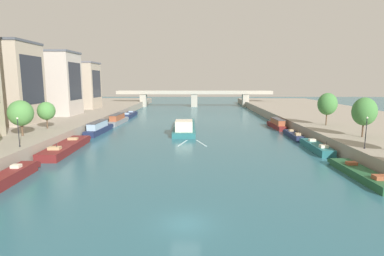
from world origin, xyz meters
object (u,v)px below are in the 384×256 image
(tree_left_past_mid, at_px, (46,111))
(tree_right_far, at_px, (327,104))
(moored_boat_left_lone, at_px, (66,147))
(tree_left_third, at_px, (21,113))
(lamppost_left_bank, at_px, (18,131))
(barge_midriver, at_px, (185,127))
(tree_right_past_mid, at_px, (364,112))
(moored_boat_right_far, at_px, (293,135))
(moored_boat_left_midway, at_px, (129,115))
(moored_boat_left_near, at_px, (118,120))
(moored_boat_left_upstream, at_px, (6,179))
(moored_boat_right_second, at_px, (316,147))
(lamppost_right_bank, at_px, (366,131))
(bridge_far, at_px, (194,96))
(moored_boat_right_upstream, at_px, (277,124))
(moored_boat_right_lone, at_px, (361,174))
(moored_boat_left_end, at_px, (99,128))

(tree_left_past_mid, distance_m, tree_right_far, 58.28)
(moored_boat_left_lone, bearing_deg, tree_left_third, 174.13)
(tree_left_third, xyz_separation_m, lamppost_left_bank, (4.62, -8.78, -1.60))
(barge_midriver, relative_size, moored_boat_left_lone, 1.48)
(moored_boat_left_lone, bearing_deg, tree_right_past_mid, 0.53)
(tree_right_past_mid, bearing_deg, moored_boat_right_far, 121.86)
(moored_boat_left_midway, relative_size, tree_left_past_mid, 2.72)
(moored_boat_right_far, bearing_deg, moored_boat_left_near, 155.15)
(moored_boat_left_upstream, relative_size, moored_boat_right_second, 1.07)
(barge_midriver, bearing_deg, lamppost_right_bank, -48.28)
(moored_boat_left_near, bearing_deg, lamppost_left_bank, -95.48)
(bridge_far, bearing_deg, tree_right_past_mid, -71.49)
(moored_boat_left_lone, relative_size, tree_left_past_mid, 3.16)
(moored_boat_left_near, relative_size, moored_boat_right_upstream, 1.19)
(lamppost_right_bank, bearing_deg, moored_boat_left_near, 138.14)
(lamppost_left_bank, bearing_deg, tree_right_far, 22.47)
(moored_boat_left_lone, distance_m, moored_boat_left_midway, 49.47)
(moored_boat_left_upstream, relative_size, bridge_far, 0.18)
(tree_right_far, bearing_deg, moored_boat_right_second, -118.27)
(moored_boat_left_midway, height_order, tree_right_far, tree_right_far)
(moored_boat_right_far, relative_size, tree_left_third, 1.73)
(moored_boat_left_upstream, xyz_separation_m, moored_boat_right_upstream, (42.68, 42.39, 0.36))
(lamppost_right_bank, distance_m, bridge_far, 99.48)
(lamppost_left_bank, distance_m, bridge_far, 99.02)
(moored_boat_right_upstream, distance_m, tree_right_far, 14.67)
(lamppost_left_bank, bearing_deg, bridge_far, 75.49)
(tree_right_far, height_order, lamppost_right_bank, tree_right_far)
(moored_boat_left_upstream, distance_m, moored_boat_right_lone, 42.98)
(barge_midriver, xyz_separation_m, tree_left_third, (-27.50, -20.69, 5.45))
(moored_boat_left_end, xyz_separation_m, lamppost_left_bank, (-3.25, -25.64, 3.66))
(moored_boat_left_near, relative_size, moored_boat_right_lone, 1.09)
(moored_boat_left_end, distance_m, tree_left_third, 19.33)
(moored_boat_right_second, height_order, tree_left_past_mid, tree_left_past_mid)
(moored_boat_left_upstream, height_order, lamppost_left_bank, lamppost_left_bank)
(moored_boat_right_upstream, height_order, tree_right_past_mid, tree_right_past_mid)
(barge_midriver, relative_size, lamppost_left_bank, 5.78)
(moored_boat_right_lone, distance_m, tree_right_past_mid, 17.57)
(moored_boat_left_lone, xyz_separation_m, bridge_far, (21.53, 87.89, 4.12))
(lamppost_left_bank, height_order, lamppost_right_bank, lamppost_right_bank)
(barge_midriver, distance_m, lamppost_right_bank, 40.34)
(moored_boat_left_upstream, height_order, tree_right_past_mid, tree_right_past_mid)
(tree_left_past_mid, relative_size, lamppost_left_bank, 1.24)
(moored_boat_left_upstream, xyz_separation_m, moored_boat_left_near, (0.38, 49.58, 0.50))
(tree_right_far, bearing_deg, moored_boat_left_upstream, -148.05)
(moored_boat_left_midway, relative_size, moored_boat_right_second, 1.25)
(moored_boat_right_far, xyz_separation_m, moored_boat_right_upstream, (-0.24, 12.52, 0.51))
(moored_boat_left_midway, bearing_deg, moored_boat_right_upstream, -29.38)
(moored_boat_left_midway, xyz_separation_m, lamppost_right_bank, (46.31, -57.93, 4.31))
(tree_left_past_mid, bearing_deg, tree_right_far, 5.15)
(lamppost_right_bank, bearing_deg, moored_boat_right_lone, -120.22)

